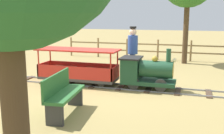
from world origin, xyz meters
TOP-DOWN VIEW (x-y plane):
  - ground_plane at (0.00, 0.00)m, footprint 60.00×60.00m
  - track at (0.00, 0.15)m, footprint 0.75×6.05m
  - locomotive at (0.00, 1.18)m, footprint 0.71×1.45m
  - passenger_car at (0.00, -0.75)m, footprint 0.81×2.35m
  - conductor_person at (-0.95, 0.62)m, footprint 0.30×0.30m
  - park_bench at (2.30, -0.04)m, footprint 1.34×0.54m
  - fence_section at (-4.99, 0.15)m, footprint 0.08×7.13m

SIDE VIEW (x-z plane):
  - ground_plane at x=0.00m, z-range 0.00..0.00m
  - track at x=0.00m, z-range 0.00..0.04m
  - park_bench at x=2.30m, z-range 0.01..0.83m
  - passenger_car at x=0.00m, z-range -0.06..0.91m
  - fence_section at x=-4.99m, z-range 0.03..0.93m
  - locomotive at x=0.00m, z-range -0.05..1.02m
  - conductor_person at x=-0.95m, z-range 0.15..1.77m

